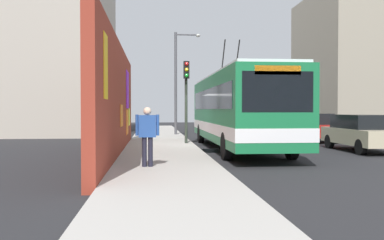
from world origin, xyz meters
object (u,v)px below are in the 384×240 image
at_px(parked_car_champagne, 362,132).
at_px(parked_car_silver, 282,123).
at_px(pedestrian_near_wall, 147,131).
at_px(city_bus, 237,108).
at_px(street_lamp, 178,76).
at_px(traffic_light, 186,88).
at_px(parked_car_red, 311,127).

height_order(parked_car_champagne, parked_car_silver, same).
relative_size(parked_car_champagne, pedestrian_near_wall, 2.63).
distance_m(city_bus, pedestrian_near_wall, 7.70).
xyz_separation_m(parked_car_silver, street_lamp, (-0.53, 7.26, 3.20)).
relative_size(parked_car_silver, street_lamp, 0.64).
bearing_deg(street_lamp, traffic_light, 179.36).
relative_size(parked_car_silver, pedestrian_near_wall, 2.53).
distance_m(parked_car_red, parked_car_silver, 5.39).
bearing_deg(pedestrian_near_wall, city_bus, -31.05).
xyz_separation_m(pedestrian_near_wall, street_lamp, (16.04, -1.89, 2.87)).
height_order(parked_car_silver, traffic_light, traffic_light).
height_order(parked_car_champagne, pedestrian_near_wall, pedestrian_near_wall).
bearing_deg(city_bus, traffic_light, 48.72).
height_order(parked_car_champagne, parked_car_red, same).
xyz_separation_m(city_bus, traffic_light, (1.89, 2.15, 1.00)).
distance_m(city_bus, parked_car_champagne, 5.46).
bearing_deg(traffic_light, pedestrian_near_wall, 167.95).
relative_size(city_bus, parked_car_silver, 2.87).
relative_size(city_bus, parked_car_red, 2.62).
height_order(pedestrian_near_wall, traffic_light, traffic_light).
xyz_separation_m(parked_car_silver, traffic_light, (-8.11, 7.35, 2.04)).
bearing_deg(parked_car_champagne, street_lamp, 33.94).
relative_size(parked_car_champagne, street_lamp, 0.67).
xyz_separation_m(city_bus, street_lamp, (9.47, 2.06, 2.16)).
bearing_deg(street_lamp, parked_car_silver, -85.84).
relative_size(pedestrian_near_wall, traffic_light, 0.43).
bearing_deg(parked_car_silver, parked_car_red, -180.00).
distance_m(parked_car_champagne, street_lamp, 13.40).
bearing_deg(street_lamp, parked_car_red, -123.77).
bearing_deg(city_bus, parked_car_champagne, -104.27).
bearing_deg(street_lamp, city_bus, -167.70).
distance_m(traffic_light, street_lamp, 7.67).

